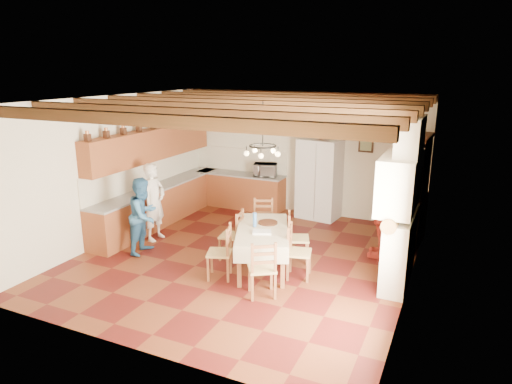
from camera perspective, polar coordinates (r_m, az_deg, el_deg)
floor at (r=8.87m, az=-1.41°, el=-8.27°), size 6.00×6.50×0.02m
ceiling at (r=8.15m, az=-1.55°, el=11.59°), size 6.00×6.50×0.02m
wall_back at (r=11.33m, az=5.80°, el=4.87°), size 6.00×0.02×3.00m
wall_front at (r=5.77m, az=-15.91°, el=-5.99°), size 6.00×0.02×3.00m
wall_left at (r=10.04m, az=-17.12°, el=2.92°), size 0.02×6.50×3.00m
wall_right at (r=7.60m, az=19.37°, el=-1.14°), size 0.02×6.50×3.00m
ceiling_beams at (r=8.15m, az=-1.54°, el=10.89°), size 6.00×6.30×0.16m
lower_cabinets_left at (r=10.90m, az=-11.83°, el=-1.59°), size 0.60×4.30×0.86m
lower_cabinets_back at (r=11.88m, az=-1.91°, el=0.13°), size 2.30×0.60×0.86m
countertop_left at (r=10.78m, az=-11.96°, el=0.70°), size 0.62×4.30×0.04m
countertop_back at (r=11.77m, az=-1.93°, el=2.24°), size 2.34×0.62×0.04m
backsplash_left at (r=10.88m, az=-13.26°, el=2.48°), size 0.03×4.30×0.60m
backsplash_back at (r=11.95m, az=-1.33°, el=4.02°), size 2.30×0.03×0.60m
upper_cabinets at (r=10.66m, az=-12.79°, el=5.82°), size 0.35×4.20×0.70m
fireplace at (r=7.85m, az=17.36°, el=-1.22°), size 0.56×1.60×2.80m
wall_picture at (r=10.86m, az=13.60°, el=5.94°), size 0.34×0.03×0.42m
refrigerator at (r=11.07m, az=8.03°, el=1.68°), size 1.05×0.90×1.92m
hutch at (r=9.69m, az=18.89°, el=0.08°), size 0.61×1.28×2.26m
dining_table at (r=8.19m, az=0.80°, el=-5.13°), size 1.48×1.94×0.76m
chandelier at (r=7.78m, az=0.84°, el=5.78°), size 0.47×0.47×0.03m
chair_left_near at (r=7.92m, az=-4.61°, el=-7.44°), size 0.52×0.53×0.96m
chair_left_far at (r=8.68m, az=-3.09°, el=-5.34°), size 0.46×0.47×0.96m
chair_right_near at (r=7.94m, az=5.42°, el=-7.41°), size 0.48×0.50×0.96m
chair_right_far at (r=8.57m, az=5.27°, el=-5.67°), size 0.53×0.54×0.96m
chair_end_near at (r=7.31m, az=0.77°, el=-9.42°), size 0.57×0.56×0.96m
chair_end_far at (r=9.31m, az=0.89°, el=-3.86°), size 0.54×0.53×0.96m
person_man at (r=9.76m, az=-12.60°, el=-1.23°), size 0.40×0.60×1.64m
person_woman_blue at (r=9.14m, az=-13.84°, el=-2.86°), size 0.63×0.78×1.51m
person_woman_red at (r=8.99m, az=15.44°, el=-2.64°), size 0.47×1.02×1.71m
microwave at (r=11.44m, az=1.18°, el=2.78°), size 0.66×0.53×0.32m
fridge_vase at (r=10.86m, az=8.34°, el=7.43°), size 0.36×0.36×0.32m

